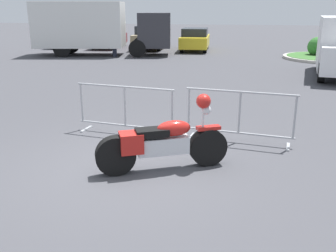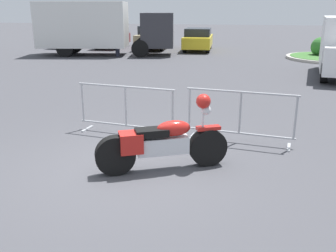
{
  "view_description": "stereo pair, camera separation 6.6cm",
  "coord_description": "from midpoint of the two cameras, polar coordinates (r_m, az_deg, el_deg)",
  "views": [
    {
      "loc": [
        1.89,
        -5.66,
        2.62
      ],
      "look_at": [
        0.6,
        0.45,
        0.65
      ],
      "focal_mm": 40.0,
      "sensor_mm": 36.0,
      "label": 1
    },
    {
      "loc": [
        1.96,
        -5.65,
        2.62
      ],
      "look_at": [
        0.6,
        0.45,
        0.65
      ],
      "focal_mm": 40.0,
      "sensor_mm": 36.0,
      "label": 2
    }
  ],
  "objects": [
    {
      "name": "parked_car_tan",
      "position": [
        25.87,
        -2.05,
        13.39
      ],
      "size": [
        2.13,
        4.61,
        1.53
      ],
      "rotation": [
        0.0,
        0.0,
        1.64
      ],
      "color": "tan",
      "rests_on": "ground"
    },
    {
      "name": "motorcycle",
      "position": [
        6.23,
        -0.5,
        -2.52
      ],
      "size": [
        2.1,
        1.17,
        1.27
      ],
      "rotation": [
        0.0,
        0.0,
        0.46
      ],
      "color": "black",
      "rests_on": "ground"
    },
    {
      "name": "crowd_barrier_far",
      "position": [
        7.63,
        11.15,
        1.46
      ],
      "size": [
        2.2,
        0.69,
        1.07
      ],
      "rotation": [
        0.0,
        0.0,
        -0.12
      ],
      "color": "#9EA0A5",
      "rests_on": "ground"
    },
    {
      "name": "parked_car_maroon",
      "position": [
        26.82,
        -8.54,
        13.19
      ],
      "size": [
        1.92,
        4.15,
        1.38
      ],
      "rotation": [
        0.0,
        0.0,
        1.64
      ],
      "color": "maroon",
      "rests_on": "ground"
    },
    {
      "name": "planter_island",
      "position": [
        22.35,
        23.55,
        10.07
      ],
      "size": [
        4.77,
        4.77,
        1.12
      ],
      "color": "#ADA89E",
      "rests_on": "ground"
    },
    {
      "name": "parked_car_white",
      "position": [
        28.05,
        -14.54,
        12.99
      ],
      "size": [
        1.88,
        4.07,
        1.35
      ],
      "rotation": [
        0.0,
        0.0,
        1.64
      ],
      "color": "white",
      "rests_on": "ground"
    },
    {
      "name": "pedestrian",
      "position": [
        21.71,
        -7.68,
        12.85
      ],
      "size": [
        0.46,
        0.46,
        1.69
      ],
      "rotation": [
        0.0,
        0.0,
        2.67
      ],
      "color": "#262838",
      "rests_on": "ground"
    },
    {
      "name": "ground_plane",
      "position": [
        6.52,
        -5.73,
        -6.28
      ],
      "size": [
        120.0,
        120.0,
        0.0
      ],
      "primitive_type": "plane",
      "color": "#424247"
    },
    {
      "name": "box_truck",
      "position": [
        22.56,
        -10.48,
        14.71
      ],
      "size": [
        7.99,
        3.69,
        2.98
      ],
      "rotation": [
        0.0,
        0.0,
        0.19
      ],
      "color": "silver",
      "rests_on": "ground"
    },
    {
      "name": "crowd_barrier_near",
      "position": [
        8.04,
        -6.2,
        2.51
      ],
      "size": [
        2.2,
        0.69,
        1.07
      ],
      "rotation": [
        0.0,
        0.0,
        -0.12
      ],
      "color": "#9EA0A5",
      "rests_on": "ground"
    },
    {
      "name": "parked_car_yellow",
      "position": [
        24.77,
        4.68,
        13.03
      ],
      "size": [
        1.97,
        4.27,
        1.42
      ],
      "rotation": [
        0.0,
        0.0,
        1.64
      ],
      "color": "yellow",
      "rests_on": "ground"
    }
  ]
}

